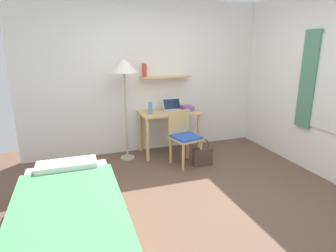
{
  "coord_description": "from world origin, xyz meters",
  "views": [
    {
      "loc": [
        -1.33,
        -2.78,
        1.84
      ],
      "look_at": [
        -0.2,
        0.51,
        0.85
      ],
      "focal_mm": 30.32,
      "sensor_mm": 36.0,
      "label": 1
    }
  ],
  "objects_px": {
    "standing_lamp": "(124,70)",
    "water_bottle": "(150,108)",
    "book_stack": "(187,108)",
    "bed": "(70,222)",
    "desk": "(169,120)",
    "desk_chair": "(184,135)",
    "laptop": "(172,107)",
    "handbag": "(202,156)"
  },
  "relations": [
    {
      "from": "book_stack",
      "to": "handbag",
      "type": "height_order",
      "value": "book_stack"
    },
    {
      "from": "bed",
      "to": "water_bottle",
      "type": "relative_size",
      "value": 9.83
    },
    {
      "from": "desk_chair",
      "to": "standing_lamp",
      "type": "distance_m",
      "value": 1.38
    },
    {
      "from": "standing_lamp",
      "to": "book_stack",
      "type": "relative_size",
      "value": 6.77
    },
    {
      "from": "desk_chair",
      "to": "book_stack",
      "type": "distance_m",
      "value": 0.64
    },
    {
      "from": "desk",
      "to": "water_bottle",
      "type": "distance_m",
      "value": 0.43
    },
    {
      "from": "desk",
      "to": "desk_chair",
      "type": "relative_size",
      "value": 1.18
    },
    {
      "from": "bed",
      "to": "desk_chair",
      "type": "xyz_separation_m",
      "value": [
        1.75,
        1.47,
        0.24
      ]
    },
    {
      "from": "standing_lamp",
      "to": "book_stack",
      "type": "xyz_separation_m",
      "value": [
        1.08,
        0.01,
        -0.68
      ]
    },
    {
      "from": "standing_lamp",
      "to": "water_bottle",
      "type": "distance_m",
      "value": 0.74
    },
    {
      "from": "bed",
      "to": "standing_lamp",
      "type": "bearing_deg",
      "value": 64.57
    },
    {
      "from": "desk_chair",
      "to": "standing_lamp",
      "type": "relative_size",
      "value": 0.51
    },
    {
      "from": "standing_lamp",
      "to": "water_bottle",
      "type": "relative_size",
      "value": 8.21
    },
    {
      "from": "bed",
      "to": "water_bottle",
      "type": "bearing_deg",
      "value": 55.16
    },
    {
      "from": "desk_chair",
      "to": "bed",
      "type": "bearing_deg",
      "value": -139.99
    },
    {
      "from": "standing_lamp",
      "to": "book_stack",
      "type": "distance_m",
      "value": 1.27
    },
    {
      "from": "bed",
      "to": "book_stack",
      "type": "distance_m",
      "value": 2.86
    },
    {
      "from": "laptop",
      "to": "water_bottle",
      "type": "bearing_deg",
      "value": -161.19
    },
    {
      "from": "book_stack",
      "to": "water_bottle",
      "type": "bearing_deg",
      "value": -175.83
    },
    {
      "from": "desk_chair",
      "to": "standing_lamp",
      "type": "bearing_deg",
      "value": 149.06
    },
    {
      "from": "book_stack",
      "to": "handbag",
      "type": "bearing_deg",
      "value": -90.91
    },
    {
      "from": "desk_chair",
      "to": "handbag",
      "type": "relative_size",
      "value": 1.94
    },
    {
      "from": "desk",
      "to": "desk_chair",
      "type": "height_order",
      "value": "desk_chair"
    },
    {
      "from": "standing_lamp",
      "to": "handbag",
      "type": "xyz_separation_m",
      "value": [
        1.07,
        -0.67,
        -1.32
      ]
    },
    {
      "from": "standing_lamp",
      "to": "desk",
      "type": "bearing_deg",
      "value": 2.11
    },
    {
      "from": "bed",
      "to": "handbag",
      "type": "xyz_separation_m",
      "value": [
        2.0,
        1.29,
        -0.09
      ]
    },
    {
      "from": "laptop",
      "to": "handbag",
      "type": "bearing_deg",
      "value": -73.29
    },
    {
      "from": "laptop",
      "to": "desk_chair",
      "type": "bearing_deg",
      "value": -91.95
    },
    {
      "from": "laptop",
      "to": "book_stack",
      "type": "height_order",
      "value": "laptop"
    },
    {
      "from": "desk",
      "to": "handbag",
      "type": "relative_size",
      "value": 2.29
    },
    {
      "from": "desk_chair",
      "to": "water_bottle",
      "type": "relative_size",
      "value": 4.19
    },
    {
      "from": "standing_lamp",
      "to": "water_bottle",
      "type": "bearing_deg",
      "value": -6.24
    },
    {
      "from": "bed",
      "to": "water_bottle",
      "type": "xyz_separation_m",
      "value": [
        1.33,
        1.91,
        0.61
      ]
    },
    {
      "from": "desk",
      "to": "book_stack",
      "type": "relative_size",
      "value": 4.08
    },
    {
      "from": "bed",
      "to": "desk",
      "type": "bearing_deg",
      "value": 49.76
    },
    {
      "from": "bed",
      "to": "desk",
      "type": "distance_m",
      "value": 2.63
    },
    {
      "from": "book_stack",
      "to": "handbag",
      "type": "xyz_separation_m",
      "value": [
        -0.01,
        -0.67,
        -0.64
      ]
    },
    {
      "from": "desk",
      "to": "standing_lamp",
      "type": "xyz_separation_m",
      "value": [
        -0.75,
        -0.03,
        0.86
      ]
    },
    {
      "from": "desk",
      "to": "book_stack",
      "type": "xyz_separation_m",
      "value": [
        0.33,
        -0.02,
        0.18
      ]
    },
    {
      "from": "desk_chair",
      "to": "water_bottle",
      "type": "height_order",
      "value": "water_bottle"
    },
    {
      "from": "standing_lamp",
      "to": "handbag",
      "type": "height_order",
      "value": "standing_lamp"
    },
    {
      "from": "bed",
      "to": "desk",
      "type": "xyz_separation_m",
      "value": [
        1.68,
        1.99,
        0.37
      ]
    }
  ]
}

